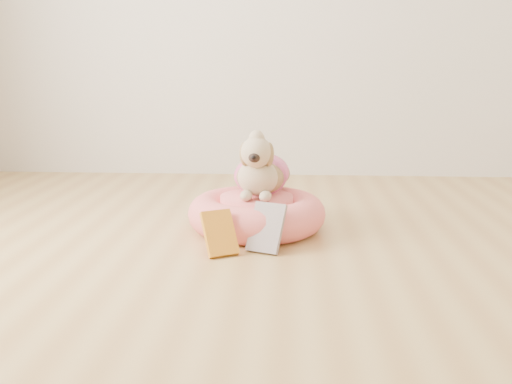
# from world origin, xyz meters

# --- Properties ---
(floor) EXTENTS (4.50, 4.50, 0.00)m
(floor) POSITION_xyz_m (0.00, 0.00, 0.00)
(floor) COLOR tan
(floor) RESTS_ON ground
(pet_bed) EXTENTS (0.59, 0.59, 0.15)m
(pet_bed) POSITION_xyz_m (-0.13, 0.94, 0.07)
(pet_bed) COLOR #F56B60
(pet_bed) RESTS_ON floor
(dog) EXTENTS (0.31, 0.42, 0.29)m
(dog) POSITION_xyz_m (-0.11, 0.97, 0.30)
(dog) COLOR olive
(dog) RESTS_ON pet_bed
(book_yellow) EXTENTS (0.16, 0.16, 0.16)m
(book_yellow) POSITION_xyz_m (-0.24, 0.61, 0.08)
(book_yellow) COLOR gold
(book_yellow) RESTS_ON floor
(book_white) EXTENTS (0.16, 0.15, 0.18)m
(book_white) POSITION_xyz_m (-0.07, 0.66, 0.09)
(book_white) COLOR white
(book_white) RESTS_ON floor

